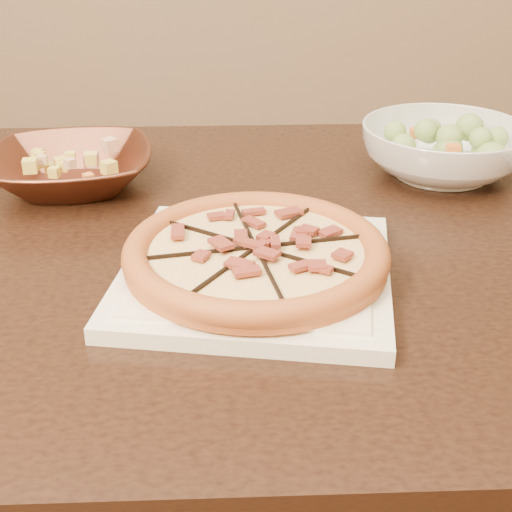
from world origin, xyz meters
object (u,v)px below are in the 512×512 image
object	(u,v)px
dining_table	(198,303)
pizza	(256,253)
salad_bowl	(443,151)
plate	(256,272)
bronze_bowl	(72,169)

from	to	relation	value
dining_table	pizza	bearing A→B (deg)	-56.21
salad_bowl	plate	bearing A→B (deg)	-129.16
dining_table	plate	xyz separation A→B (m)	(0.08, -0.12, 0.12)
plate	pizza	world-z (taller)	pizza
dining_table	plate	distance (m)	0.19
bronze_bowl	salad_bowl	bearing A→B (deg)	7.01
dining_table	bronze_bowl	world-z (taller)	bronze_bowl
dining_table	plate	bearing A→B (deg)	-56.21
plate	dining_table	bearing A→B (deg)	123.79
dining_table	pizza	distance (m)	0.20
pizza	salad_bowl	size ratio (longest dim) A/B	1.19
dining_table	plate	world-z (taller)	plate
dining_table	bronze_bowl	size ratio (longest dim) A/B	6.24
bronze_bowl	salad_bowl	size ratio (longest dim) A/B	0.94
pizza	salad_bowl	xyz separation A→B (m)	(0.27, 0.33, 0.00)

